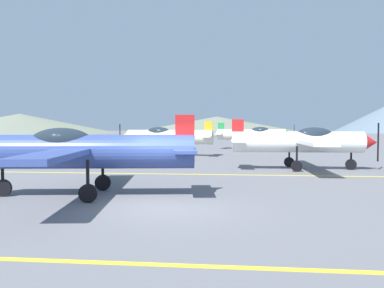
# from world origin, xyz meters

# --- Properties ---
(ground_plane) EXTENTS (400.00, 400.00, 0.00)m
(ground_plane) POSITION_xyz_m (0.00, 0.00, 0.00)
(ground_plane) COLOR slate
(apron_line_near) EXTENTS (80.00, 0.16, 0.01)m
(apron_line_near) POSITION_xyz_m (0.00, -4.87, 0.01)
(apron_line_near) COLOR yellow
(apron_line_near) RESTS_ON ground_plane
(apron_line_far) EXTENTS (80.00, 0.16, 0.01)m
(apron_line_far) POSITION_xyz_m (0.00, 7.50, 0.01)
(apron_line_far) COLOR yellow
(apron_line_far) RESTS_ON ground_plane
(airplane_near) EXTENTS (8.04, 9.22, 2.76)m
(airplane_near) POSITION_xyz_m (-3.17, 1.25, 1.55)
(airplane_near) COLOR #33478C
(airplane_near) RESTS_ON ground_plane
(airplane_mid) EXTENTS (7.95, 9.17, 2.76)m
(airplane_mid) POSITION_xyz_m (5.80, 10.32, 1.55)
(airplane_mid) COLOR white
(airplane_mid) RESTS_ON ground_plane
(airplane_far) EXTENTS (8.04, 9.22, 2.76)m
(airplane_far) POSITION_xyz_m (-3.38, 19.56, 1.55)
(airplane_far) COLOR silver
(airplane_far) RESTS_ON ground_plane
(airplane_back) EXTENTS (8.06, 9.16, 2.76)m
(airplane_back) POSITION_xyz_m (4.25, 28.81, 1.55)
(airplane_back) COLOR silver
(airplane_back) RESTS_ON ground_plane
(car_sedan) EXTENTS (4.27, 4.36, 1.62)m
(car_sedan) POSITION_xyz_m (13.57, 32.67, 0.84)
(car_sedan) COLOR #3372BF
(car_sedan) RESTS_ON ground_plane
(hill_left) EXTENTS (67.94, 67.94, 6.92)m
(hill_left) POSITION_xyz_m (-73.52, 119.65, 3.46)
(hill_left) COLOR slate
(hill_left) RESTS_ON ground_plane
(hill_centerleft) EXTENTS (70.88, 70.88, 6.48)m
(hill_centerleft) POSITION_xyz_m (-4.01, 149.27, 3.24)
(hill_centerleft) COLOR slate
(hill_centerleft) RESTS_ON ground_plane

